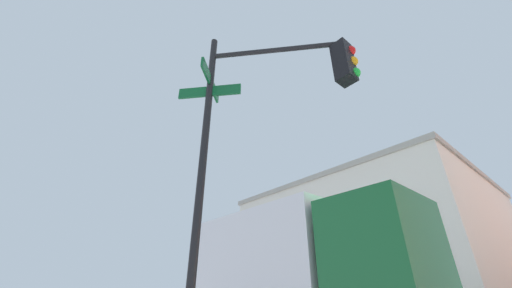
% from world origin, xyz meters
% --- Properties ---
extents(traffic_signal_near, '(2.36, 2.12, 5.37)m').
position_xyz_m(traffic_signal_near, '(-6.50, -6.69, 3.81)').
color(traffic_signal_near, black).
rests_on(traffic_signal_near, ground_plane).
extents(building_stucco, '(18.84, 18.30, 9.47)m').
position_xyz_m(building_stucco, '(-17.27, 17.00, 4.74)').
color(building_stucco, beige).
rests_on(building_stucco, ground_plane).
extents(box_truck_second, '(7.37, 2.50, 3.40)m').
position_xyz_m(box_truck_second, '(-9.90, -2.63, 1.87)').
color(box_truck_second, '#19592D').
rests_on(box_truck_second, ground_plane).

